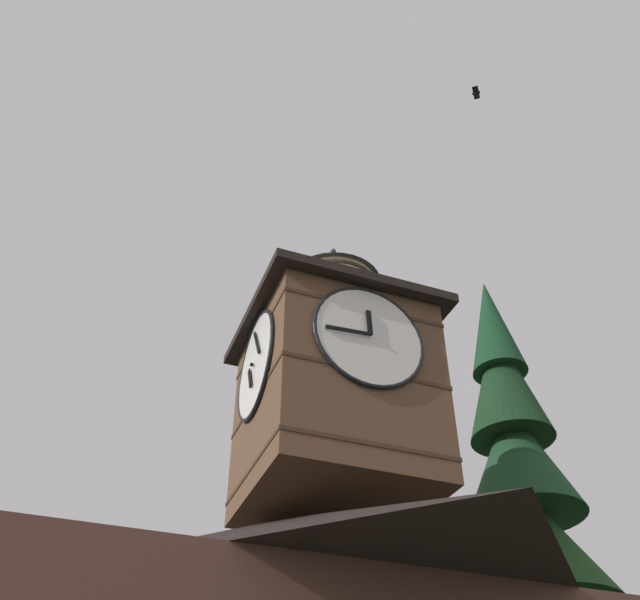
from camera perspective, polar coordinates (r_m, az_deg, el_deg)
The scene contains 3 objects.
clock_tower at distance 17.93m, azimuth 1.19°, elevation -6.81°, with size 4.81×4.81×7.88m.
pine_tree_aside at distance 22.05m, azimuth 17.39°, elevation -21.32°, with size 5.97×5.97×18.64m.
flying_bird_high at distance 23.90m, azimuth 12.44°, elevation 15.94°, with size 0.45×0.49×0.15m.
Camera 1 is at (5.49, 13.88, 1.48)m, focal length 39.81 mm.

